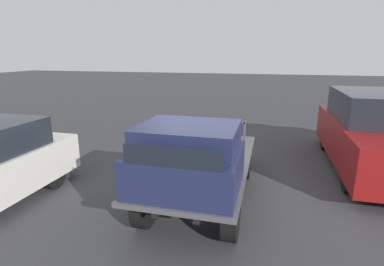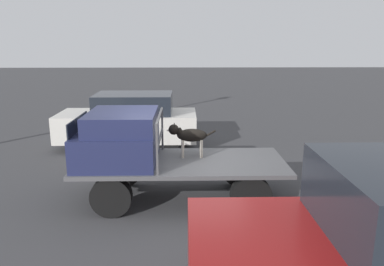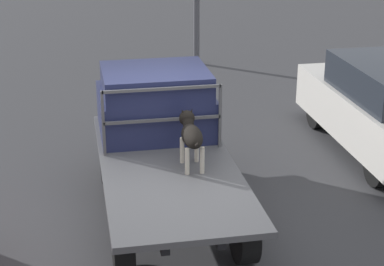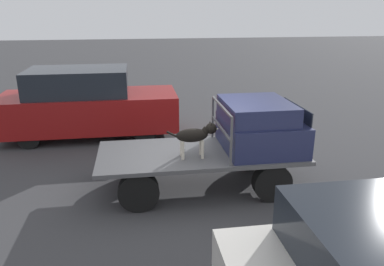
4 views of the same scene
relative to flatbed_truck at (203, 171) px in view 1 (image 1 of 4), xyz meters
The scene contains 6 objects.
ground_plane 0.59m from the flatbed_truck, ahead, with size 80.00×80.00×0.00m, color #38383A.
flatbed_truck is the anchor object (origin of this frame).
truck_cab 1.40m from the flatbed_truck, ahead, with size 1.53×1.68×1.00m.
truck_headboard 0.94m from the flatbed_truck, ahead, with size 0.04×1.68×0.94m.
dog 0.75m from the flatbed_truck, 114.73° to the right, with size 1.01×0.27×0.71m.
parked_pickup_far 4.64m from the flatbed_truck, 124.98° to the left, with size 4.98×1.93×1.98m.
Camera 1 is at (5.55, 1.21, 2.90)m, focal length 28.00 mm.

